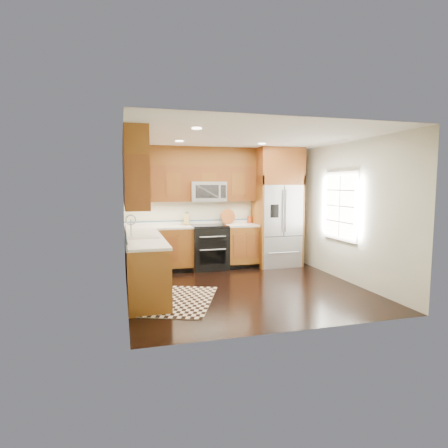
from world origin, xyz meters
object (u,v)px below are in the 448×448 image
object	(u,v)px
refrigerator	(277,207)
rug	(181,300)
range	(209,247)
utensil_crock	(250,218)
knife_block	(187,219)

from	to	relation	value
refrigerator	rug	world-z (taller)	refrigerator
range	rug	world-z (taller)	range
rug	utensil_crock	world-z (taller)	utensil_crock
range	utensil_crock	distance (m)	1.18
refrigerator	utensil_crock	world-z (taller)	refrigerator
rug	knife_block	world-z (taller)	knife_block
range	rug	size ratio (longest dim) A/B	0.59
rug	utensil_crock	size ratio (longest dim) A/B	4.99
refrigerator	rug	xyz separation A→B (m)	(-2.50, -2.05, -1.30)
range	refrigerator	distance (m)	1.76
rug	knife_block	size ratio (longest dim) A/B	5.57
rug	knife_block	bearing A→B (deg)	98.95
refrigerator	range	bearing A→B (deg)	178.60
refrigerator	knife_block	world-z (taller)	refrigerator
refrigerator	rug	distance (m)	3.48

